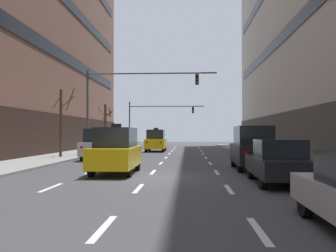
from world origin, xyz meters
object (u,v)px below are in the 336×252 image
object	(u,v)px
car_parked_1	(279,162)
street_tree_2	(61,121)
traffic_signal_1	(154,115)
street_tree_1	(105,125)
traffic_signal_0	(126,94)
taxi_driving_2	(156,141)
taxi_driving_0	(127,143)
taxi_driving_1	(116,151)
car_parked_2	(253,148)
car_driving_3	(99,144)

from	to	relation	value
car_parked_1	street_tree_2	xyz separation A→B (m)	(-12.66, 12.17, 1.97)
traffic_signal_1	street_tree_2	xyz separation A→B (m)	(-4.53, -23.45, -1.58)
traffic_signal_1	street_tree_1	size ratio (longest dim) A/B	2.12
traffic_signal_0	street_tree_2	xyz separation A→B (m)	(-4.35, -2.75, -2.26)
traffic_signal_1	street_tree_2	bearing A→B (deg)	-100.94
taxi_driving_2	street_tree_1	bearing A→B (deg)	148.44
taxi_driving_2	street_tree_2	world-z (taller)	street_tree_2
traffic_signal_0	street_tree_2	bearing A→B (deg)	-147.69
taxi_driving_0	street_tree_2	xyz separation A→B (m)	(-3.12, -10.19, 1.94)
taxi_driving_1	street_tree_1	bearing A→B (deg)	104.48
taxi_driving_0	traffic_signal_1	distance (m)	13.79
taxi_driving_1	street_tree_1	world-z (taller)	street_tree_1
taxi_driving_2	street_tree_1	xyz separation A→B (m)	(-6.08, 3.73, 1.64)
street_tree_1	street_tree_2	world-z (taller)	street_tree_2
car_parked_1	car_parked_2	size ratio (longest dim) A/B	0.95
car_driving_3	street_tree_1	size ratio (longest dim) A/B	0.92
car_parked_2	traffic_signal_1	size ratio (longest dim) A/B	0.44
car_parked_1	car_driving_3	bearing A→B (deg)	130.23
car_parked_2	car_driving_3	bearing A→B (deg)	147.20
traffic_signal_0	street_tree_1	distance (m)	12.25
taxi_driving_1	traffic_signal_1	size ratio (longest dim) A/B	0.42
taxi_driving_0	taxi_driving_1	xyz separation A→B (m)	(2.87, -19.46, 0.22)
taxi_driving_2	traffic_signal_0	world-z (taller)	traffic_signal_0
street_tree_1	taxi_driving_1	bearing A→B (deg)	-75.52
car_driving_3	car_parked_2	xyz separation A→B (m)	(9.61, -6.19, 0.03)
car_parked_1	traffic_signal_0	xyz separation A→B (m)	(-8.31, 14.92, 4.23)
traffic_signal_0	street_tree_2	size ratio (longest dim) A/B	2.07
taxi_driving_0	traffic_signal_0	size ratio (longest dim) A/B	0.43
taxi_driving_1	taxi_driving_2	world-z (taller)	taxi_driving_2
taxi_driving_2	car_driving_3	bearing A→B (deg)	-105.28
taxi_driving_1	street_tree_1	xyz separation A→B (m)	(-6.00, 23.23, 1.68)
taxi_driving_1	taxi_driving_2	size ratio (longest dim) A/B	0.96
traffic_signal_0	car_parked_1	bearing A→B (deg)	-60.88
taxi_driving_0	car_driving_3	world-z (taller)	car_driving_3
car_parked_1	traffic_signal_0	world-z (taller)	traffic_signal_0
taxi_driving_1	car_parked_2	distance (m)	7.04
car_parked_2	traffic_signal_0	size ratio (longest dim) A/B	0.44
taxi_driving_0	taxi_driving_1	size ratio (longest dim) A/B	1.04
taxi_driving_2	car_driving_3	world-z (taller)	taxi_driving_2
taxi_driving_0	taxi_driving_2	xyz separation A→B (m)	(2.94, 0.04, 0.26)
taxi_driving_1	traffic_signal_0	size ratio (longest dim) A/B	0.42
car_parked_2	taxi_driving_2	bearing A→B (deg)	110.92
taxi_driving_0	street_tree_2	size ratio (longest dim) A/B	0.90
taxi_driving_1	street_tree_1	size ratio (longest dim) A/B	0.89
taxi_driving_0	street_tree_1	xyz separation A→B (m)	(-3.13, 3.77, 1.89)
taxi_driving_1	car_parked_1	distance (m)	7.28
traffic_signal_1	car_parked_1	bearing A→B (deg)	-77.15
traffic_signal_0	taxi_driving_2	bearing A→B (deg)	77.06
car_driving_3	street_tree_2	size ratio (longest dim) A/B	0.89
car_parked_1	street_tree_1	bearing A→B (deg)	115.85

